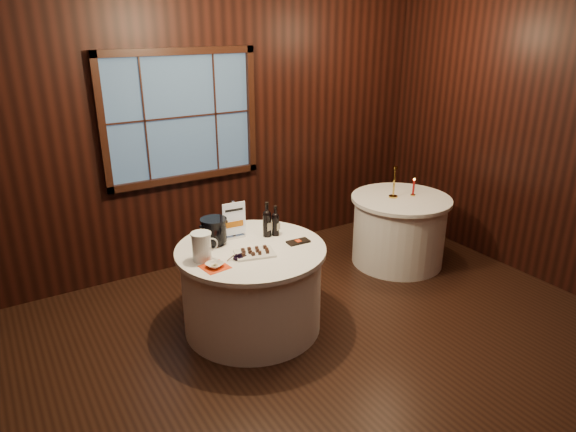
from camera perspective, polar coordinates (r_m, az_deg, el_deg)
ground at (r=4.04m, az=3.13°, el=-18.67°), size 6.00×6.00×0.00m
back_wall at (r=5.43m, az=-11.79°, el=9.65°), size 6.00×0.10×3.00m
main_table at (r=4.53m, az=-4.03°, el=-7.92°), size 1.28×1.28×0.77m
side_table at (r=5.82m, az=12.20°, el=-1.52°), size 1.08×1.08×0.77m
sign_stand at (r=4.52m, az=-6.00°, el=-1.01°), size 0.21×0.11×0.34m
port_bottle_left at (r=4.52m, az=-2.34°, el=-0.63°), size 0.08×0.08×0.32m
port_bottle_right at (r=4.54m, az=-1.40°, el=-0.74°), size 0.07×0.08×0.28m
ice_bucket at (r=4.41m, az=-8.22°, el=-1.62°), size 0.23×0.23×0.23m
chocolate_plate at (r=4.22m, az=-3.73°, el=-4.06°), size 0.36×0.29×0.05m
chocolate_box at (r=4.44m, az=1.15°, el=-2.87°), size 0.20×0.11×0.02m
grape_bunch at (r=4.16m, az=-5.44°, el=-4.49°), size 0.18×0.08×0.04m
glass_pitcher at (r=4.14m, az=-9.54°, el=-3.34°), size 0.22×0.16×0.23m
orange_napkin at (r=4.05m, az=-8.14°, el=-5.62°), size 0.22×0.22×0.00m
cracker_bowl at (r=4.05m, az=-8.15°, el=-5.39°), size 0.17×0.17×0.03m
brass_candlestick at (r=5.63m, az=11.68°, el=3.25°), size 0.10×0.10×0.34m
red_candle at (r=5.75m, az=13.77°, el=2.96°), size 0.05×0.05×0.20m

